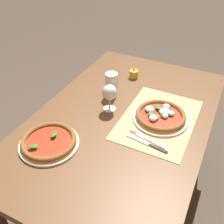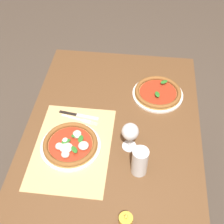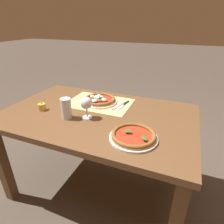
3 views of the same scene
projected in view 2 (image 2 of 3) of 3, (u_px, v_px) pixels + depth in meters
The scene contains 10 objects.
ground_plane at pixel (111, 208), 2.07m from camera, with size 24.00×24.00×0.00m, color #473D33.
dining_table at pixel (111, 152), 1.60m from camera, with size 1.40×0.88×0.74m.
paper_placemat at pixel (73, 147), 1.50m from camera, with size 0.52×0.36×0.00m, color tan.
pizza_near at pixel (70, 145), 1.48m from camera, with size 0.29×0.29×0.05m.
pizza_far at pixel (158, 93), 1.73m from camera, with size 0.28×0.28×0.04m.
wine_glass at pixel (130, 133), 1.42m from camera, with size 0.08×0.08×0.16m.
pint_glass at pixel (140, 162), 1.36m from camera, with size 0.07×0.07×0.15m.
fork at pixel (80, 120), 1.61m from camera, with size 0.06×0.20×0.00m.
knife at pixel (79, 115), 1.63m from camera, with size 0.05×0.22×0.01m.
votive_candle at pixel (126, 221), 1.23m from camera, with size 0.06×0.06×0.07m.
Camera 2 is at (0.94, 0.11, 1.95)m, focal length 50.00 mm.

